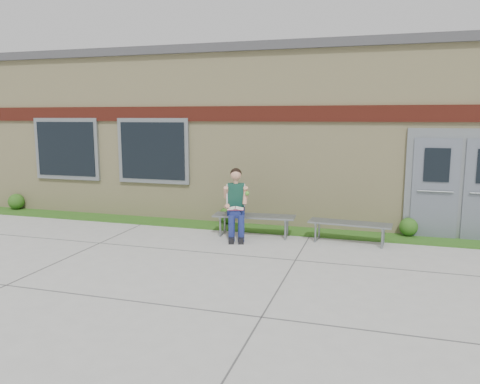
% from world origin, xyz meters
% --- Properties ---
extents(ground, '(80.00, 80.00, 0.00)m').
position_xyz_m(ground, '(0.00, 0.00, 0.00)').
color(ground, '#9E9E99').
rests_on(ground, ground).
extents(grass_strip, '(16.00, 0.80, 0.02)m').
position_xyz_m(grass_strip, '(0.00, 2.60, 0.01)').
color(grass_strip, '#2C5516').
rests_on(grass_strip, ground).
extents(school_building, '(16.20, 6.22, 4.20)m').
position_xyz_m(school_building, '(-0.00, 5.99, 2.10)').
color(school_building, beige).
rests_on(school_building, ground).
extents(bench_left, '(1.77, 0.61, 0.45)m').
position_xyz_m(bench_left, '(-0.16, 1.98, 0.35)').
color(bench_left, gray).
rests_on(bench_left, ground).
extents(bench_right, '(1.67, 0.59, 0.43)m').
position_xyz_m(bench_right, '(1.84, 1.98, 0.33)').
color(bench_right, gray).
rests_on(bench_right, ground).
extents(girl, '(0.63, 0.95, 1.46)m').
position_xyz_m(girl, '(-0.50, 1.76, 0.74)').
color(girl, navy).
rests_on(girl, ground).
extents(shrub_west, '(0.43, 0.43, 0.43)m').
position_xyz_m(shrub_west, '(-7.15, 2.85, 0.23)').
color(shrub_west, '#2C5516').
rests_on(shrub_west, grass_strip).
extents(shrub_mid, '(0.40, 0.40, 0.40)m').
position_xyz_m(shrub_mid, '(-1.04, 2.85, 0.22)').
color(shrub_mid, '#2C5516').
rests_on(shrub_mid, grass_strip).
extents(shrub_east, '(0.39, 0.39, 0.39)m').
position_xyz_m(shrub_east, '(3.02, 2.85, 0.21)').
color(shrub_east, '#2C5516').
rests_on(shrub_east, grass_strip).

